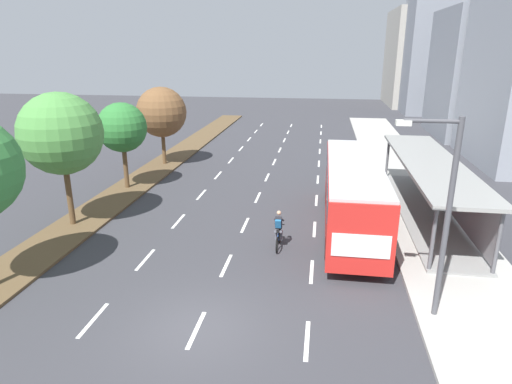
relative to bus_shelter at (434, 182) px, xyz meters
The scene contains 16 objects.
ground_plane 15.07m from the bus_shelter, 129.61° to the right, with size 140.00×140.00×0.00m, color #38383D.
median_strip 19.83m from the bus_shelter, 154.56° to the left, with size 2.60×52.00×0.12m, color brown.
sidewalk_right 8.67m from the bus_shelter, 91.90° to the left, with size 4.50×52.00×0.15m, color #ADAAA3.
lane_divider_left 14.50m from the bus_shelter, 155.00° to the left, with size 0.14×46.19×0.01m.
lane_divider_center 11.46m from the bus_shelter, 147.48° to the left, with size 0.14×46.19×0.01m.
lane_divider_right 8.76m from the bus_shelter, 134.78° to the left, with size 0.14×46.19×0.01m.
bus_shelter is the anchor object (origin of this frame).
bus 4.93m from the bus_shelter, 150.30° to the right, with size 2.54×11.29×3.37m.
cyclist 9.22m from the bus_shelter, 146.03° to the right, with size 0.46×1.82×1.71m.
median_tree_second 18.76m from the bus_shelter, 167.07° to the right, with size 3.90×3.90×6.52m.
median_tree_third 18.23m from the bus_shelter, behind, with size 3.02×3.02×5.33m.
median_tree_fourth 19.75m from the bus_shelter, 154.87° to the left, with size 3.70×3.70×5.77m.
streetlight 10.18m from the bus_shelter, 102.22° to the right, with size 1.91×0.24×6.50m.
building_mid_right 26.48m from the bus_shelter, 70.82° to the left, with size 6.43×10.87×12.29m, color gray.
building_far_right 43.93m from the bus_shelter, 76.27° to the left, with size 10.71×8.11×21.73m, color gray.
building_tall_right 52.78m from the bus_shelter, 79.60° to the left, with size 10.88×14.67×14.34m, color #A39E93.
Camera 1 is at (3.68, -11.58, 8.47)m, focal length 30.87 mm.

